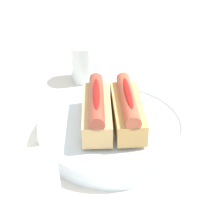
# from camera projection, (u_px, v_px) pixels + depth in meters

# --- Properties ---
(ground_plane) EXTENTS (2.40, 2.40, 0.00)m
(ground_plane) POSITION_uv_depth(u_px,v_px,m) (102.00, 136.00, 0.59)
(ground_plane) COLOR silver
(serving_bowl) EXTENTS (0.27, 0.27, 0.04)m
(serving_bowl) POSITION_uv_depth(u_px,v_px,m) (112.00, 128.00, 0.58)
(serving_bowl) COLOR silver
(serving_bowl) RESTS_ON ground_plane
(hotdog_front) EXTENTS (0.16, 0.08, 0.06)m
(hotdog_front) POSITION_uv_depth(u_px,v_px,m) (127.00, 108.00, 0.56)
(hotdog_front) COLOR tan
(hotdog_front) RESTS_ON serving_bowl
(hotdog_back) EXTENTS (0.16, 0.09, 0.06)m
(hotdog_back) POSITION_uv_depth(u_px,v_px,m) (97.00, 109.00, 0.56)
(hotdog_back) COLOR #DBB270
(hotdog_back) RESTS_ON serving_bowl
(water_glass) EXTENTS (0.07, 0.07, 0.09)m
(water_glass) POSITION_uv_depth(u_px,v_px,m) (85.00, 64.00, 0.75)
(water_glass) COLOR white
(water_glass) RESTS_ON ground_plane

